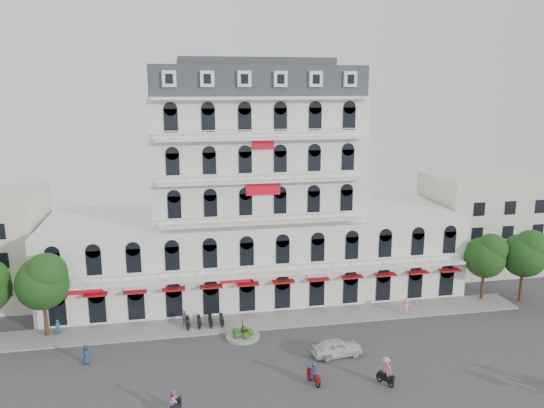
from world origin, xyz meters
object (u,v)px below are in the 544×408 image
(rider_southwest, at_px, (174,403))
(rider_center, at_px, (386,370))
(rider_east, at_px, (314,373))
(parked_car, at_px, (337,348))

(rider_southwest, xyz_separation_m, rider_center, (16.33, 1.04, 0.25))
(rider_east, bearing_deg, rider_center, -121.03)
(parked_car, distance_m, rider_east, 5.09)
(parked_car, xyz_separation_m, rider_east, (-3.15, -4.00, 0.17))
(parked_car, height_order, rider_east, rider_east)
(rider_east, bearing_deg, rider_southwest, 81.40)
(rider_southwest, height_order, rider_east, rider_southwest)
(rider_southwest, distance_m, rider_east, 11.03)
(parked_car, bearing_deg, rider_east, 136.78)
(parked_car, height_order, rider_southwest, rider_southwest)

